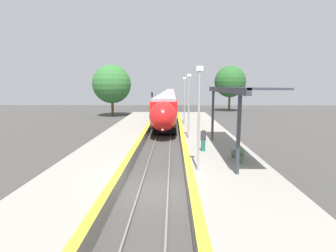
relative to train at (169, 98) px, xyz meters
name	(u,v)px	position (x,y,z in m)	size (l,w,h in m)	color
ground_plane	(154,191)	(0.00, -54.93, -2.29)	(120.00, 120.00, 0.00)	#423F3D
rail_left	(140,189)	(-0.72, -54.93, -2.21)	(0.08, 90.00, 0.15)	slate
rail_right	(168,190)	(0.72, -54.93, -2.21)	(0.08, 90.00, 0.15)	slate
train	(169,98)	(0.00, 0.00, 0.00)	(2.88, 88.01, 4.00)	black
platform_right	(233,183)	(4.04, -54.93, -1.85)	(4.78, 64.00, 0.89)	gray
platform_left	(81,182)	(-3.73, -54.93, -1.85)	(4.15, 64.00, 0.89)	gray
platform_bench	(238,153)	(4.90, -52.31, -0.93)	(0.44, 1.68, 0.89)	#4C6B4C
person_waiting	(203,139)	(3.04, -50.04, -0.58)	(0.36, 0.22, 1.60)	#1E604C
railway_signal	(152,103)	(-2.44, -24.92, 0.33)	(0.28, 0.28, 4.26)	#59595E
lamppost_near	(199,112)	(2.28, -54.31, 1.70)	(0.36, 0.20, 5.43)	#9E9EA3
lamppost_mid	(189,102)	(2.28, -45.72, 1.70)	(0.36, 0.20, 5.43)	#9E9EA3
lamppost_far	(184,97)	(2.28, -37.12, 1.70)	(0.36, 0.20, 5.43)	#9E9EA3
station_canopy	(232,92)	(4.81, -50.47, 2.67)	(2.02, 11.56, 4.37)	#333842
background_tree_left	(112,84)	(-9.68, -21.81, 3.32)	(6.65, 6.65, 8.94)	brown
background_tree_right	(230,82)	(12.82, -12.31, 3.88)	(6.46, 6.46, 9.41)	brown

